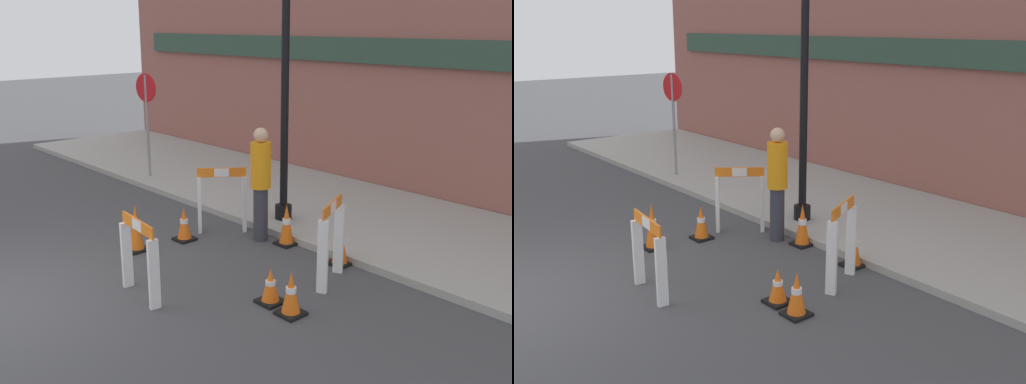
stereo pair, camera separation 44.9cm
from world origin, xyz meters
The scene contains 13 objects.
sidewalk_slab centered at (0.00, 6.28, 0.06)m, with size 18.00×3.56×0.11m.
storefront_facade centered at (0.00, 8.13, 2.75)m, with size 18.00×0.22×5.50m.
stop_sign centered at (-3.80, 4.97, 1.59)m, with size 0.60×0.12×2.21m.
barricade_0 centered at (2.37, 3.84, 0.60)m, with size 0.43×0.76×1.13m.
barricade_1 centered at (-0.14, 4.04, 0.58)m, with size 0.59×0.71×1.09m.
barricade_2 centered at (1.07, 1.74, 0.56)m, with size 0.85×0.22×1.03m.
traffic_cone_0 centered at (-0.24, 3.34, 0.26)m, with size 0.30×0.30×0.55m.
traffic_cone_1 centered at (2.67, 2.79, 0.26)m, with size 0.30×0.30×0.55m.
traffic_cone_2 centered at (2.28, 2.83, 0.22)m, with size 0.30×0.30×0.46m.
traffic_cone_3 centered at (0.99, 4.40, 0.32)m, with size 0.30×0.30×0.67m.
traffic_cone_4 centered at (-0.35, 2.54, 0.35)m, with size 0.30×0.30×0.72m.
traffic_cone_5 centered at (2.06, 4.40, 0.29)m, with size 0.30×0.30×0.60m.
person_worker centered at (0.56, 4.25, 0.99)m, with size 0.42×0.42×1.80m.
Camera 1 is at (7.16, -1.82, 3.33)m, focal length 42.00 mm.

